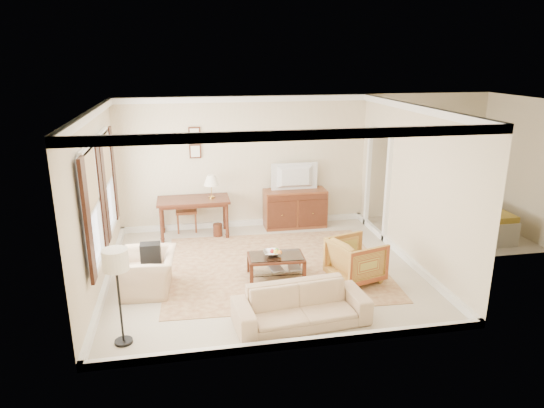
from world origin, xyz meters
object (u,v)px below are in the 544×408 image
object	(u,v)px
club_armchair	(148,266)
tv	(296,169)
sideboard	(295,208)
coffee_table	(276,261)
writing_desk	(193,204)
striped_armchair	(356,258)
sofa	(301,300)

from	to	relation	value
club_armchair	tv	bearing A→B (deg)	134.38
sideboard	coffee_table	xyz separation A→B (m)	(-0.93, -2.51, -0.12)
tv	coffee_table	size ratio (longest dim) A/B	1.00
writing_desk	coffee_table	xyz separation A→B (m)	(1.32, -2.33, -0.40)
tv	coffee_table	distance (m)	2.85
sideboard	tv	size ratio (longest dim) A/B	1.40
tv	club_armchair	bearing A→B (deg)	40.26
coffee_table	striped_armchair	distance (m)	1.37
club_armchair	striped_armchair	bearing A→B (deg)	89.81
sideboard	striped_armchair	size ratio (longest dim) A/B	1.69
sideboard	club_armchair	bearing A→B (deg)	-139.53
sideboard	tv	world-z (taller)	tv
tv	club_armchair	xyz separation A→B (m)	(-3.07, -2.60, -0.91)
tv	sofa	size ratio (longest dim) A/B	0.51
coffee_table	sofa	world-z (taller)	sofa
tv	coffee_table	xyz separation A→B (m)	(-0.93, -2.49, -1.04)
tv	striped_armchair	distance (m)	3.03
coffee_table	club_armchair	world-z (taller)	club_armchair
writing_desk	striped_armchair	world-z (taller)	writing_desk
sideboard	coffee_table	distance (m)	2.68
writing_desk	sideboard	bearing A→B (deg)	4.57
striped_armchair	club_armchair	world-z (taller)	club_armchair
sideboard	coffee_table	world-z (taller)	sideboard
sideboard	club_armchair	distance (m)	4.03
tv	striped_armchair	xyz separation A→B (m)	(0.39, -2.86, -0.93)
club_armchair	sofa	world-z (taller)	club_armchair
tv	sofa	world-z (taller)	tv
coffee_table	club_armchair	bearing A→B (deg)	-177.19
club_armchair	sofa	distance (m)	2.65
coffee_table	striped_armchair	xyz separation A→B (m)	(1.32, -0.37, 0.10)
coffee_table	sofa	bearing A→B (deg)	-87.85
sideboard	sofa	distance (m)	4.18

